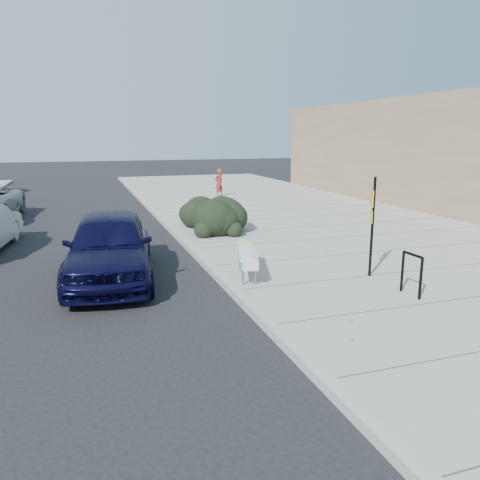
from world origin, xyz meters
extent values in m
plane|color=black|center=(0.00, 0.00, 0.00)|extent=(120.00, 120.00, 0.00)
cube|color=gray|center=(5.60, 5.00, 0.07)|extent=(11.20, 50.00, 0.15)
cube|color=#9E9E99|center=(0.00, 5.00, 0.08)|extent=(0.22, 50.00, 0.17)
cylinder|color=gray|center=(0.25, 0.30, 0.34)|extent=(0.05, 0.05, 0.38)
cylinder|color=gray|center=(0.51, 0.23, 0.34)|extent=(0.05, 0.05, 0.38)
cylinder|color=gray|center=(0.69, 1.77, 0.34)|extent=(0.05, 0.05, 0.38)
cylinder|color=gray|center=(0.95, 1.70, 0.34)|extent=(0.05, 0.05, 0.38)
cylinder|color=gray|center=(0.47, 1.04, 0.51)|extent=(0.47, 1.48, 0.03)
cylinder|color=gray|center=(0.73, 0.96, 0.51)|extent=(0.47, 1.48, 0.03)
cube|color=#B2B2B2|center=(0.60, 1.00, 0.64)|extent=(0.96, 2.05, 0.21)
cube|color=yellow|center=(0.82, 1.76, 0.75)|extent=(0.51, 0.50, 0.02)
cube|color=teal|center=(0.16, 0.18, 0.64)|extent=(0.11, 0.24, 0.19)
cylinder|color=black|center=(3.33, -1.74, 0.58)|extent=(0.06, 0.06, 0.87)
cylinder|color=black|center=(3.32, -1.18, 0.58)|extent=(0.06, 0.06, 0.87)
cylinder|color=black|center=(3.33, -1.46, 1.02)|extent=(0.07, 0.56, 0.06)
cube|color=black|center=(3.33, 0.00, 1.32)|extent=(0.07, 0.07, 2.33)
cube|color=yellow|center=(3.29, 0.02, 1.99)|extent=(0.12, 0.26, 0.38)
cube|color=yellow|center=(3.29, 0.02, 1.57)|extent=(0.12, 0.24, 0.29)
ellipsoid|color=black|center=(1.50, 7.00, 0.83)|extent=(2.95, 4.03, 1.36)
imported|color=black|center=(-2.45, 2.19, 0.83)|extent=(2.48, 5.04, 1.65)
imported|color=#9F2D22|center=(4.15, 15.55, 0.90)|extent=(0.65, 0.58, 1.50)
camera|label=1|loc=(-3.01, -9.08, 3.38)|focal=35.00mm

